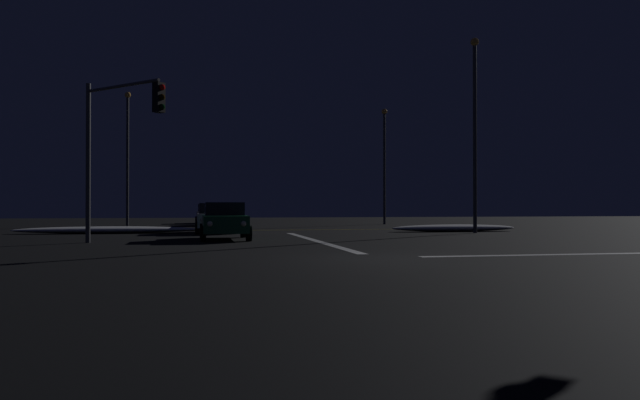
{
  "coord_description": "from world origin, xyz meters",
  "views": [
    {
      "loc": [
        -4.83,
        -16.52,
        1.41
      ],
      "look_at": [
        0.88,
        12.07,
        1.69
      ],
      "focal_mm": 35.19,
      "sensor_mm": 36.0,
      "label": 1
    }
  ],
  "objects_px": {
    "streetlamp_left_far": "(128,149)",
    "sedan_white": "(215,218)",
    "sedan_green": "(224,221)",
    "streetlamp_right_near": "(475,122)",
    "sedan_gray": "(209,214)",
    "traffic_signal_nw": "(117,130)",
    "sedan_blue": "(210,214)",
    "streetlamp_right_far": "(384,158)",
    "sedan_black": "(213,216)"
  },
  "relations": [
    {
      "from": "sedan_white",
      "to": "traffic_signal_nw",
      "type": "height_order",
      "value": "traffic_signal_nw"
    },
    {
      "from": "sedan_gray",
      "to": "sedan_green",
      "type": "bearing_deg",
      "value": -89.42
    },
    {
      "from": "sedan_blue",
      "to": "sedan_gray",
      "type": "bearing_deg",
      "value": -91.56
    },
    {
      "from": "sedan_white",
      "to": "traffic_signal_nw",
      "type": "relative_size",
      "value": 0.7
    },
    {
      "from": "sedan_gray",
      "to": "traffic_signal_nw",
      "type": "distance_m",
      "value": 22.69
    },
    {
      "from": "sedan_green",
      "to": "sedan_white",
      "type": "distance_m",
      "value": 6.63
    },
    {
      "from": "sedan_green",
      "to": "sedan_black",
      "type": "height_order",
      "value": "same"
    },
    {
      "from": "sedan_gray",
      "to": "streetlamp_right_far",
      "type": "bearing_deg",
      "value": 1.34
    },
    {
      "from": "sedan_gray",
      "to": "sedan_blue",
      "type": "xyz_separation_m",
      "value": [
        0.15,
        5.66,
        0.0
      ]
    },
    {
      "from": "streetlamp_left_far",
      "to": "sedan_gray",
      "type": "bearing_deg",
      "value": -3.12
    },
    {
      "from": "sedan_gray",
      "to": "streetlamp_right_near",
      "type": "relative_size",
      "value": 0.42
    },
    {
      "from": "sedan_green",
      "to": "sedan_white",
      "type": "bearing_deg",
      "value": 91.75
    },
    {
      "from": "traffic_signal_nw",
      "to": "streetlamp_left_far",
      "type": "bearing_deg",
      "value": 94.86
    },
    {
      "from": "streetlamp_left_far",
      "to": "streetlamp_right_far",
      "type": "distance_m",
      "value": 19.15
    },
    {
      "from": "sedan_green",
      "to": "streetlamp_right_near",
      "type": "distance_m",
      "value": 14.62
    },
    {
      "from": "sedan_black",
      "to": "traffic_signal_nw",
      "type": "xyz_separation_m",
      "value": [
        -3.97,
        -15.44,
        3.43
      ]
    },
    {
      "from": "sedan_blue",
      "to": "streetlamp_right_far",
      "type": "bearing_deg",
      "value": -22.0
    },
    {
      "from": "sedan_gray",
      "to": "traffic_signal_nw",
      "type": "relative_size",
      "value": 0.7
    },
    {
      "from": "sedan_gray",
      "to": "sedan_blue",
      "type": "distance_m",
      "value": 5.66
    },
    {
      "from": "streetlamp_right_far",
      "to": "sedan_blue",
      "type": "bearing_deg",
      "value": 158.0
    },
    {
      "from": "sedan_blue",
      "to": "sedan_black",
      "type": "bearing_deg",
      "value": -90.2
    },
    {
      "from": "sedan_black",
      "to": "traffic_signal_nw",
      "type": "distance_m",
      "value": 16.31
    },
    {
      "from": "streetlamp_left_far",
      "to": "sedan_white",
      "type": "bearing_deg",
      "value": -66.42
    },
    {
      "from": "sedan_blue",
      "to": "streetlamp_right_near",
      "type": "xyz_separation_m",
      "value": [
        13.23,
        -21.35,
        5.04
      ]
    },
    {
      "from": "sedan_white",
      "to": "streetlamp_right_near",
      "type": "xyz_separation_m",
      "value": [
        13.39,
        -2.8,
        5.04
      ]
    },
    {
      "from": "traffic_signal_nw",
      "to": "sedan_green",
      "type": "bearing_deg",
      "value": 32.51
    },
    {
      "from": "traffic_signal_nw",
      "to": "streetlamp_right_near",
      "type": "height_order",
      "value": "streetlamp_right_near"
    },
    {
      "from": "traffic_signal_nw",
      "to": "streetlamp_left_far",
      "type": "xyz_separation_m",
      "value": [
        -1.91,
        22.41,
        1.26
      ]
    },
    {
      "from": "sedan_black",
      "to": "streetlamp_right_near",
      "type": "height_order",
      "value": "streetlamp_right_near"
    },
    {
      "from": "sedan_blue",
      "to": "sedan_green",
      "type": "bearing_deg",
      "value": -89.9
    },
    {
      "from": "sedan_black",
      "to": "sedan_white",
      "type": "bearing_deg",
      "value": -91.07
    },
    {
      "from": "sedan_white",
      "to": "streetlamp_right_far",
      "type": "xyz_separation_m",
      "value": [
        13.39,
        13.2,
        4.37
      ]
    },
    {
      "from": "sedan_black",
      "to": "streetlamp_right_far",
      "type": "distance_m",
      "value": 15.61
    },
    {
      "from": "sedan_green",
      "to": "sedan_black",
      "type": "bearing_deg",
      "value": 90.38
    },
    {
      "from": "sedan_black",
      "to": "streetlamp_right_near",
      "type": "xyz_separation_m",
      "value": [
        13.27,
        -9.04,
        5.04
      ]
    },
    {
      "from": "sedan_green",
      "to": "streetlamp_right_near",
      "type": "height_order",
      "value": "streetlamp_right_near"
    },
    {
      "from": "sedan_gray",
      "to": "streetlamp_left_far",
      "type": "distance_m",
      "value": 7.44
    },
    {
      "from": "sedan_white",
      "to": "streetlamp_left_far",
      "type": "xyz_separation_m",
      "value": [
        -5.76,
        13.2,
        4.7
      ]
    },
    {
      "from": "sedan_white",
      "to": "sedan_gray",
      "type": "bearing_deg",
      "value": 89.98
    },
    {
      "from": "sedan_black",
      "to": "sedan_blue",
      "type": "height_order",
      "value": "same"
    },
    {
      "from": "streetlamp_right_near",
      "to": "streetlamp_left_far",
      "type": "bearing_deg",
      "value": 140.12
    },
    {
      "from": "sedan_gray",
      "to": "streetlamp_right_far",
      "type": "height_order",
      "value": "streetlamp_right_far"
    },
    {
      "from": "sedan_green",
      "to": "traffic_signal_nw",
      "type": "relative_size",
      "value": 0.7
    },
    {
      "from": "sedan_blue",
      "to": "streetlamp_right_near",
      "type": "bearing_deg",
      "value": -58.21
    },
    {
      "from": "sedan_green",
      "to": "sedan_black",
      "type": "relative_size",
      "value": 1.0
    },
    {
      "from": "sedan_white",
      "to": "streetlamp_right_near",
      "type": "height_order",
      "value": "streetlamp_right_near"
    },
    {
      "from": "sedan_white",
      "to": "streetlamp_right_far",
      "type": "height_order",
      "value": "streetlamp_right_far"
    },
    {
      "from": "traffic_signal_nw",
      "to": "sedan_white",
      "type": "bearing_deg",
      "value": 67.29
    },
    {
      "from": "sedan_black",
      "to": "streetlamp_left_far",
      "type": "relative_size",
      "value": 0.45
    },
    {
      "from": "streetlamp_left_far",
      "to": "streetlamp_right_far",
      "type": "xyz_separation_m",
      "value": [
        19.15,
        0.0,
        -0.32
      ]
    }
  ]
}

